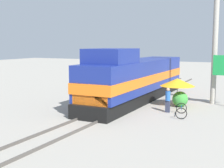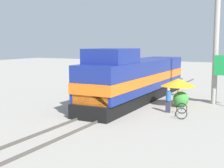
% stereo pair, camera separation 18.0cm
% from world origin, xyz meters
% --- Properties ---
extents(ground_plane, '(120.00, 120.00, 0.00)m').
position_xyz_m(ground_plane, '(0.00, 0.00, 0.00)').
color(ground_plane, gray).
extents(rail_near, '(0.08, 39.41, 0.15)m').
position_xyz_m(rail_near, '(-0.72, 0.00, 0.07)').
color(rail_near, '#4C4742').
rests_on(rail_near, ground_plane).
extents(rail_far, '(0.08, 39.41, 0.15)m').
position_xyz_m(rail_far, '(0.72, 0.00, 0.07)').
color(rail_far, '#4C4742').
rests_on(rail_far, ground_plane).
extents(locomotive, '(3.00, 16.19, 4.35)m').
position_xyz_m(locomotive, '(0.00, 2.11, 1.82)').
color(locomotive, black).
rests_on(locomotive, ground_plane).
extents(utility_pole, '(1.80, 0.41, 11.08)m').
position_xyz_m(utility_pole, '(5.86, 3.89, 5.60)').
color(utility_pole, '#9E998E').
rests_on(utility_pole, ground_plane).
extents(vendor_umbrella, '(2.58, 2.58, 2.10)m').
position_xyz_m(vendor_umbrella, '(3.59, 1.69, 1.81)').
color(vendor_umbrella, '#4C4C4C').
rests_on(vendor_umbrella, ground_plane).
extents(shrub_cluster, '(1.16, 1.16, 1.16)m').
position_xyz_m(shrub_cluster, '(3.88, 1.48, 0.58)').
color(shrub_cluster, '#388C38').
rests_on(shrub_cluster, ground_plane).
extents(person_bystander, '(0.34, 0.34, 1.70)m').
position_xyz_m(person_bystander, '(3.61, -0.79, 0.92)').
color(person_bystander, '#2D3347').
rests_on(person_bystander, ground_plane).
extents(bicycle, '(1.11, 1.83, 0.72)m').
position_xyz_m(bicycle, '(4.74, -1.50, 0.37)').
color(bicycle, black).
rests_on(bicycle, ground_plane).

